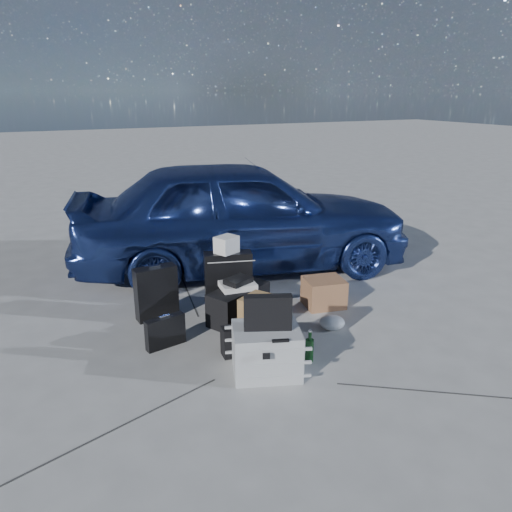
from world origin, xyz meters
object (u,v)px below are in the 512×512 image
at_px(cardboard_box, 324,292).
at_px(suitcase_left, 156,293).
at_px(briefcase, 165,332).
at_px(green_bottle, 310,346).
at_px(suitcase_right, 228,279).
at_px(car, 241,214).
at_px(duffel_bag, 239,304).
at_px(pelican_case, 266,351).

bearing_deg(cardboard_box, suitcase_left, 163.61).
height_order(briefcase, green_bottle, briefcase).
bearing_deg(suitcase_right, cardboard_box, -10.51).
bearing_deg(suitcase_left, cardboard_box, -20.34).
xyz_separation_m(car, suitcase_right, (-0.68, -1.11, -0.44)).
height_order(suitcase_right, duffel_bag, suitcase_right).
bearing_deg(green_bottle, pelican_case, 178.66).
height_order(pelican_case, suitcase_left, suitcase_left).
xyz_separation_m(briefcase, suitcase_left, (0.10, 0.67, 0.14)).
relative_size(car, briefcase, 11.33).
xyz_separation_m(pelican_case, suitcase_right, (0.27, 1.46, 0.11)).
distance_m(duffel_bag, green_bottle, 1.11).
bearing_deg(suitcase_left, pelican_case, -73.81).
height_order(cardboard_box, green_bottle, cardboard_box).
xyz_separation_m(car, green_bottle, (-0.51, -2.58, -0.61)).
bearing_deg(duffel_bag, green_bottle, -105.45).
distance_m(car, cardboard_box, 1.73).
height_order(car, cardboard_box, car).
height_order(suitcase_left, cardboard_box, suitcase_left).
height_order(suitcase_left, duffel_bag, suitcase_left).
relative_size(cardboard_box, green_bottle, 1.44).
height_order(briefcase, duffel_bag, duffel_bag).
xyz_separation_m(briefcase, duffel_bag, (0.88, 0.24, 0.03)).
distance_m(pelican_case, cardboard_box, 1.58).
bearing_deg(briefcase, car, 36.49).
distance_m(briefcase, green_bottle, 1.38).
distance_m(car, suitcase_right, 1.37).
bearing_deg(briefcase, cardboard_box, -6.65).
height_order(pelican_case, cardboard_box, pelican_case).
height_order(duffel_bag, green_bottle, duffel_bag).
bearing_deg(car, suitcase_left, 138.94).
height_order(suitcase_left, green_bottle, suitcase_left).
bearing_deg(suitcase_right, green_bottle, -67.46).
height_order(car, duffel_bag, car).
height_order(car, pelican_case, car).
xyz_separation_m(briefcase, cardboard_box, (1.90, 0.14, 0.01)).
bearing_deg(suitcase_right, pelican_case, -84.25).
bearing_deg(car, duffel_bag, 167.55).
relative_size(pelican_case, duffel_bag, 0.80).
bearing_deg(suitcase_right, briefcase, -129.66).
bearing_deg(car, briefcase, 150.68).
relative_size(briefcase, duffel_bag, 0.55).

